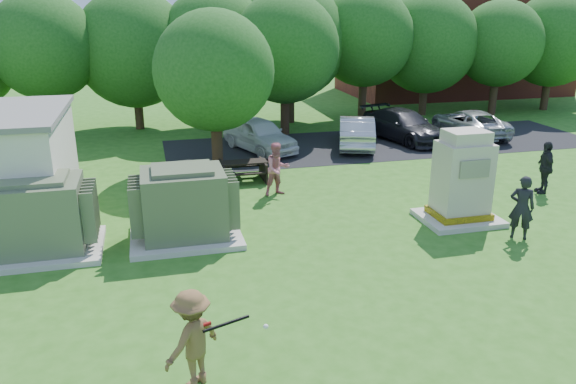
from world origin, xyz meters
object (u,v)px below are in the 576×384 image
object	(u,v)px
transformer_left	(39,218)
generator_cabinet	(462,182)
picnic_table	(243,169)
person_by_generator	(522,207)
transformer_right	(184,206)
car_silver_b	(469,123)
person_at_picnic	(277,169)
car_silver_a	(356,132)
car_dark	(404,125)
person_walking_right	(545,167)
car_white	(259,134)
batter	(192,339)

from	to	relation	value
transformer_left	generator_cabinet	distance (m)	11.77
picnic_table	person_by_generator	size ratio (longest dim) A/B	0.96
transformer_right	car_silver_b	world-z (taller)	transformer_right
person_at_picnic	car_silver_a	xyz separation A→B (m)	(4.98, 5.64, -0.20)
car_dark	person_walking_right	bearing A→B (deg)	-96.22
transformer_left	generator_cabinet	bearing A→B (deg)	-3.08
car_white	car_silver_a	distance (m)	4.39
person_at_picnic	car_white	distance (m)	6.11
batter	car_silver_a	distance (m)	17.37
generator_cabinet	car_silver_a	xyz separation A→B (m)	(0.25, 9.31, -0.50)
transformer_right	picnic_table	xyz separation A→B (m)	(2.45, 4.85, -0.50)
car_white	car_silver_a	size ratio (longest dim) A/B	0.98
batter	picnic_table	bearing A→B (deg)	-142.74
transformer_right	person_at_picnic	xyz separation A→B (m)	(3.33, 3.04, -0.06)
person_walking_right	car_silver_a	bearing A→B (deg)	-136.26
person_at_picnic	car_white	bearing A→B (deg)	71.18
person_by_generator	car_dark	size ratio (longest dim) A/B	0.37
person_by_generator	car_silver_b	bearing A→B (deg)	-79.15
car_silver_a	car_dark	xyz separation A→B (m)	(2.66, 0.70, -0.00)
picnic_table	car_white	size ratio (longest dim) A/B	0.41
transformer_left	transformer_right	bearing A→B (deg)	0.00
person_by_generator	car_silver_a	size ratio (longest dim) A/B	0.42
transformer_right	person_walking_right	size ratio (longest dim) A/B	1.66
transformer_left	person_by_generator	xyz separation A→B (m)	(12.68, -2.22, -0.06)
car_dark	car_silver_a	bearing A→B (deg)	179.72
car_silver_b	car_dark	bearing A→B (deg)	0.38
batter	person_at_picnic	distance (m)	10.11
transformer_left	batter	xyz separation A→B (m)	(3.36, -6.38, -0.08)
picnic_table	car_white	distance (m)	4.53
batter	car_silver_a	world-z (taller)	batter
batter	car_silver_b	size ratio (longest dim) A/B	0.38
transformer_left	car_silver_a	xyz separation A→B (m)	(12.00, 8.68, -0.26)
person_by_generator	transformer_right	bearing A→B (deg)	22.07
car_dark	car_silver_b	world-z (taller)	car_dark
car_dark	batter	bearing A→B (deg)	-140.60
person_by_generator	person_walking_right	distance (m)	4.61
person_walking_right	batter	bearing A→B (deg)	-42.99
transformer_right	car_dark	distance (m)	14.42
transformer_right	person_at_picnic	size ratio (longest dim) A/B	1.65
picnic_table	car_dark	world-z (taller)	car_dark
transformer_left	car_white	distance (m)	11.90
picnic_table	car_white	xyz separation A→B (m)	(1.48, 4.27, 0.26)
car_white	car_dark	xyz separation A→B (m)	(7.02, 0.26, -0.02)
transformer_right	person_walking_right	distance (m)	12.29
person_walking_right	car_white	world-z (taller)	person_walking_right
car_silver_a	picnic_table	bearing A→B (deg)	52.26
transformer_left	generator_cabinet	size ratio (longest dim) A/B	1.08
generator_cabinet	picnic_table	xyz separation A→B (m)	(-5.60, 5.48, -0.74)
transformer_right	batter	bearing A→B (deg)	-93.04
transformer_right	car_dark	bearing A→B (deg)	40.56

